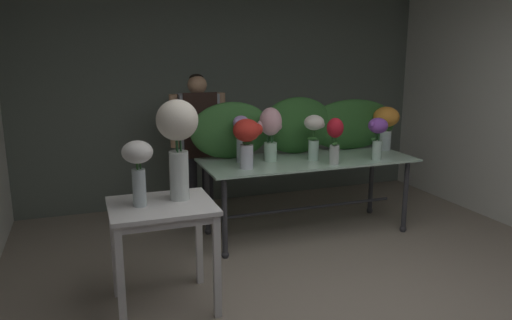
{
  "coord_description": "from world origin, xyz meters",
  "views": [
    {
      "loc": [
        -1.71,
        -2.36,
        1.85
      ],
      "look_at": [
        -0.39,
        1.31,
        0.95
      ],
      "focal_mm": 34.03,
      "sensor_mm": 36.0,
      "label": 1
    }
  ],
  "objects_px": {
    "vase_ivory_carnations": "(314,132)",
    "vase_lilac_roses": "(241,135)",
    "vase_violet_snapdragons": "(377,133)",
    "vase_sunset_freesia": "(386,122)",
    "side_table_white": "(162,218)",
    "vase_scarlet_ranunculus": "(247,137)",
    "vase_crimson_lilies": "(335,137)",
    "vase_cream_lisianthus_tall": "(178,136)",
    "display_table_glass": "(308,170)",
    "vase_blush_stock": "(270,129)",
    "vase_white_roses_tall": "(138,164)",
    "florist": "(199,133)"
  },
  "relations": [
    {
      "from": "vase_ivory_carnations",
      "to": "vase_lilac_roses",
      "type": "height_order",
      "value": "vase_lilac_roses"
    },
    {
      "from": "vase_violet_snapdragons",
      "to": "vase_sunset_freesia",
      "type": "distance_m",
      "value": 0.52
    },
    {
      "from": "side_table_white",
      "to": "vase_scarlet_ranunculus",
      "type": "height_order",
      "value": "vase_scarlet_ranunculus"
    },
    {
      "from": "vase_crimson_lilies",
      "to": "vase_violet_snapdragons",
      "type": "bearing_deg",
      "value": 4.95
    },
    {
      "from": "side_table_white",
      "to": "vase_cream_lisianthus_tall",
      "type": "bearing_deg",
      "value": 23.22
    },
    {
      "from": "display_table_glass",
      "to": "vase_blush_stock",
      "type": "distance_m",
      "value": 0.58
    },
    {
      "from": "side_table_white",
      "to": "vase_sunset_freesia",
      "type": "height_order",
      "value": "vase_sunset_freesia"
    },
    {
      "from": "side_table_white",
      "to": "vase_violet_snapdragons",
      "type": "relative_size",
      "value": 1.89
    },
    {
      "from": "side_table_white",
      "to": "vase_blush_stock",
      "type": "height_order",
      "value": "vase_blush_stock"
    },
    {
      "from": "vase_crimson_lilies",
      "to": "vase_scarlet_ranunculus",
      "type": "bearing_deg",
      "value": 170.91
    },
    {
      "from": "vase_lilac_roses",
      "to": "vase_sunset_freesia",
      "type": "distance_m",
      "value": 1.64
    },
    {
      "from": "side_table_white",
      "to": "vase_scarlet_ranunculus",
      "type": "distance_m",
      "value": 1.27
    },
    {
      "from": "side_table_white",
      "to": "display_table_glass",
      "type": "bearing_deg",
      "value": 31.15
    },
    {
      "from": "vase_sunset_freesia",
      "to": "vase_cream_lisianthus_tall",
      "type": "height_order",
      "value": "vase_cream_lisianthus_tall"
    },
    {
      "from": "side_table_white",
      "to": "vase_ivory_carnations",
      "type": "distance_m",
      "value": 1.92
    },
    {
      "from": "side_table_white",
      "to": "vase_ivory_carnations",
      "type": "bearing_deg",
      "value": 29.13
    },
    {
      "from": "vase_sunset_freesia",
      "to": "vase_blush_stock",
      "type": "bearing_deg",
      "value": -177.1
    },
    {
      "from": "vase_violet_snapdragons",
      "to": "vase_lilac_roses",
      "type": "distance_m",
      "value": 1.34
    },
    {
      "from": "vase_violet_snapdragons",
      "to": "vase_cream_lisianthus_tall",
      "type": "bearing_deg",
      "value": -162.71
    },
    {
      "from": "vase_violet_snapdragons",
      "to": "vase_cream_lisianthus_tall",
      "type": "relative_size",
      "value": 0.58
    },
    {
      "from": "vase_cream_lisianthus_tall",
      "to": "vase_blush_stock",
      "type": "bearing_deg",
      "value": 41.61
    },
    {
      "from": "vase_crimson_lilies",
      "to": "vase_scarlet_ranunculus",
      "type": "xyz_separation_m",
      "value": [
        -0.82,
        0.13,
        0.03
      ]
    },
    {
      "from": "vase_ivory_carnations",
      "to": "vase_crimson_lilies",
      "type": "bearing_deg",
      "value": -69.75
    },
    {
      "from": "side_table_white",
      "to": "vase_ivory_carnations",
      "type": "xyz_separation_m",
      "value": [
        1.64,
        0.92,
        0.38
      ]
    },
    {
      "from": "vase_lilac_roses",
      "to": "vase_crimson_lilies",
      "type": "distance_m",
      "value": 0.89
    },
    {
      "from": "vase_violet_snapdragons",
      "to": "vase_blush_stock",
      "type": "distance_m",
      "value": 1.05
    },
    {
      "from": "vase_ivory_carnations",
      "to": "vase_scarlet_ranunculus",
      "type": "xyz_separation_m",
      "value": [
        -0.73,
        -0.12,
        0.01
      ]
    },
    {
      "from": "vase_lilac_roses",
      "to": "vase_violet_snapdragons",
      "type": "bearing_deg",
      "value": -15.41
    },
    {
      "from": "vase_crimson_lilies",
      "to": "vase_lilac_roses",
      "type": "bearing_deg",
      "value": 153.41
    },
    {
      "from": "side_table_white",
      "to": "vase_white_roses_tall",
      "type": "bearing_deg",
      "value": 179.66
    },
    {
      "from": "vase_blush_stock",
      "to": "vase_white_roses_tall",
      "type": "xyz_separation_m",
      "value": [
        -1.37,
        -1.02,
        -0.01
      ]
    },
    {
      "from": "vase_lilac_roses",
      "to": "vase_crimson_lilies",
      "type": "height_order",
      "value": "vase_lilac_roses"
    },
    {
      "from": "florist",
      "to": "vase_lilac_roses",
      "type": "height_order",
      "value": "florist"
    },
    {
      "from": "florist",
      "to": "vase_crimson_lilies",
      "type": "relative_size",
      "value": 3.59
    },
    {
      "from": "florist",
      "to": "vase_sunset_freesia",
      "type": "distance_m",
      "value": 2.0
    },
    {
      "from": "vase_ivory_carnations",
      "to": "vase_crimson_lilies",
      "type": "xyz_separation_m",
      "value": [
        0.09,
        -0.25,
        -0.01
      ]
    },
    {
      "from": "vase_ivory_carnations",
      "to": "vase_blush_stock",
      "type": "bearing_deg",
      "value": 165.94
    },
    {
      "from": "display_table_glass",
      "to": "vase_scarlet_ranunculus",
      "type": "distance_m",
      "value": 0.83
    },
    {
      "from": "vase_sunset_freesia",
      "to": "side_table_white",
      "type": "bearing_deg",
      "value": -157.12
    },
    {
      "from": "vase_crimson_lilies",
      "to": "vase_white_roses_tall",
      "type": "distance_m",
      "value": 1.99
    },
    {
      "from": "vase_lilac_roses",
      "to": "vase_cream_lisianthus_tall",
      "type": "distance_m",
      "value": 1.3
    },
    {
      "from": "vase_crimson_lilies",
      "to": "vase_scarlet_ranunculus",
      "type": "height_order",
      "value": "vase_scarlet_ranunculus"
    },
    {
      "from": "vase_sunset_freesia",
      "to": "display_table_glass",
      "type": "bearing_deg",
      "value": -173.16
    },
    {
      "from": "vase_ivory_carnations",
      "to": "vase_blush_stock",
      "type": "height_order",
      "value": "vase_blush_stock"
    },
    {
      "from": "vase_sunset_freesia",
      "to": "vase_cream_lisianthus_tall",
      "type": "xyz_separation_m",
      "value": [
        -2.44,
        -1.03,
        0.17
      ]
    },
    {
      "from": "vase_violet_snapdragons",
      "to": "vase_scarlet_ranunculus",
      "type": "height_order",
      "value": "vase_scarlet_ranunculus"
    },
    {
      "from": "vase_violet_snapdragons",
      "to": "vase_cream_lisianthus_tall",
      "type": "distance_m",
      "value": 2.19
    },
    {
      "from": "vase_violet_snapdragons",
      "to": "vase_ivory_carnations",
      "type": "height_order",
      "value": "vase_ivory_carnations"
    },
    {
      "from": "vase_violet_snapdragons",
      "to": "vase_crimson_lilies",
      "type": "height_order",
      "value": "vase_crimson_lilies"
    },
    {
      "from": "florist",
      "to": "vase_ivory_carnations",
      "type": "bearing_deg",
      "value": -37.05
    }
  ]
}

